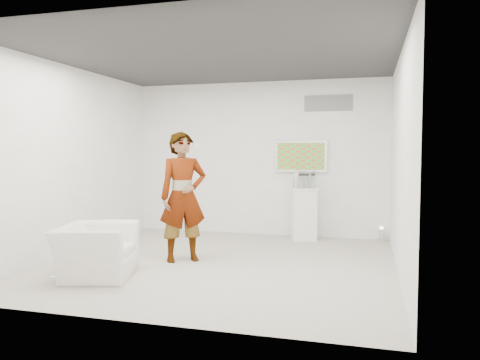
{
  "coord_description": "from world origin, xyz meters",
  "views": [
    {
      "loc": [
        2.09,
        -6.49,
        1.66
      ],
      "look_at": [
        0.15,
        0.6,
        1.19
      ],
      "focal_mm": 35.0,
      "sensor_mm": 36.0,
      "label": 1
    }
  ],
  "objects_px": {
    "tv": "(301,156)",
    "armchair": "(96,251)",
    "person": "(183,197)",
    "floor_uplight": "(381,234)",
    "pedestal": "(304,214)"
  },
  "relations": [
    {
      "from": "person",
      "to": "floor_uplight",
      "type": "height_order",
      "value": "person"
    },
    {
      "from": "pedestal",
      "to": "floor_uplight",
      "type": "bearing_deg",
      "value": 7.89
    },
    {
      "from": "person",
      "to": "armchair",
      "type": "xyz_separation_m",
      "value": [
        -0.77,
        -1.13,
        -0.63
      ]
    },
    {
      "from": "armchair",
      "to": "pedestal",
      "type": "bearing_deg",
      "value": -48.88
    },
    {
      "from": "person",
      "to": "tv",
      "type": "bearing_deg",
      "value": 24.23
    },
    {
      "from": "tv",
      "to": "floor_uplight",
      "type": "bearing_deg",
      "value": -3.87
    },
    {
      "from": "tv",
      "to": "person",
      "type": "height_order",
      "value": "person"
    },
    {
      "from": "tv",
      "to": "armchair",
      "type": "distance_m",
      "value": 4.38
    },
    {
      "from": "tv",
      "to": "floor_uplight",
      "type": "relative_size",
      "value": 3.88
    },
    {
      "from": "pedestal",
      "to": "armchair",
      "type": "bearing_deg",
      "value": -124.8
    },
    {
      "from": "tv",
      "to": "pedestal",
      "type": "xyz_separation_m",
      "value": [
        0.1,
        -0.3,
        -1.07
      ]
    },
    {
      "from": "pedestal",
      "to": "floor_uplight",
      "type": "xyz_separation_m",
      "value": [
        1.4,
        0.19,
        -0.35
      ]
    },
    {
      "from": "armchair",
      "to": "floor_uplight",
      "type": "distance_m",
      "value": 5.08
    },
    {
      "from": "person",
      "to": "pedestal",
      "type": "relative_size",
      "value": 2.0
    },
    {
      "from": "person",
      "to": "armchair",
      "type": "distance_m",
      "value": 1.5
    }
  ]
}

